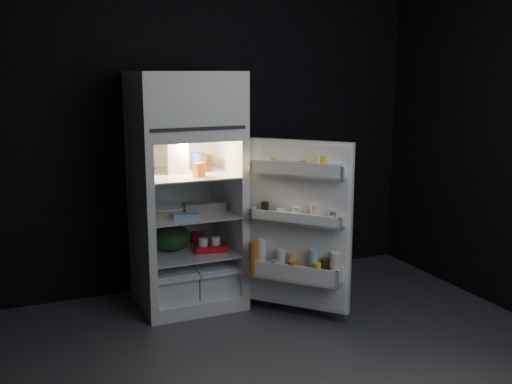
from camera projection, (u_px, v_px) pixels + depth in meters
name	position (u px, v px, depth m)	size (l,w,h in m)	color
floor	(279.00, 372.00, 3.61)	(4.00, 3.40, 0.00)	#47474B
wall_back	(190.00, 125.00, 4.86)	(4.00, 0.00, 2.70)	black
refrigerator	(185.00, 182.00, 4.54)	(0.76, 0.71, 1.78)	white
fridge_door	(298.00, 229.00, 4.25)	(0.63, 0.66, 1.22)	white
milk_jug	(177.00, 157.00, 4.47)	(0.15, 0.15, 0.24)	white
mayo_jar	(198.00, 162.00, 4.60)	(0.10, 0.10, 0.14)	#1E30A7
jam_jar	(206.00, 163.00, 4.56)	(0.09, 0.09, 0.13)	black
amber_bottle	(148.00, 160.00, 4.40)	(0.08, 0.08, 0.22)	orange
small_carton	(199.00, 170.00, 4.35)	(0.08, 0.06, 0.10)	#C86517
egg_carton	(204.00, 207.00, 4.57)	(0.32, 0.12, 0.07)	gray
pie	(168.00, 210.00, 4.55)	(0.28, 0.28, 0.04)	tan
flat_package	(187.00, 216.00, 4.35)	(0.19, 0.09, 0.04)	#88B3D2
wrapped_pkg	(200.00, 204.00, 4.71)	(0.11, 0.09, 0.05)	beige
produce_bag	(171.00, 238.00, 4.58)	(0.31, 0.26, 0.20)	#193815
yogurt_tray	(211.00, 248.00, 4.57)	(0.24, 0.13, 0.05)	red
small_can_red	(195.00, 237.00, 4.79)	(0.07, 0.07, 0.09)	red
small_can_silver	(207.00, 236.00, 4.84)	(0.06, 0.06, 0.09)	silver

